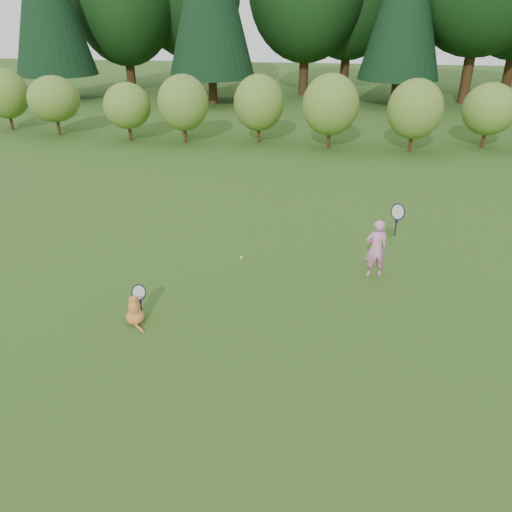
# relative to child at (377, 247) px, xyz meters

# --- Properties ---
(ground) EXTENTS (100.00, 100.00, 0.00)m
(ground) POSITION_rel_child_xyz_m (-2.52, -1.69, -0.65)
(ground) COLOR #225116
(ground) RESTS_ON ground
(shrub_row) EXTENTS (28.00, 3.00, 2.80)m
(shrub_row) POSITION_rel_child_xyz_m (-2.52, 11.31, 0.75)
(shrub_row) COLOR #4A7424
(shrub_row) RESTS_ON ground
(child) EXTENTS (0.69, 0.43, 1.85)m
(child) POSITION_rel_child_xyz_m (0.00, 0.00, 0.00)
(child) COLOR pink
(child) RESTS_ON ground
(cat) EXTENTS (0.53, 0.79, 0.73)m
(cat) POSITION_rel_child_xyz_m (-4.22, -2.43, -0.37)
(cat) COLOR #C65526
(cat) RESTS_ON ground
(tennis_ball) EXTENTS (0.06, 0.06, 0.06)m
(tennis_ball) POSITION_rel_child_xyz_m (-2.62, -0.89, -0.01)
(tennis_ball) COLOR yellow
(tennis_ball) RESTS_ON ground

